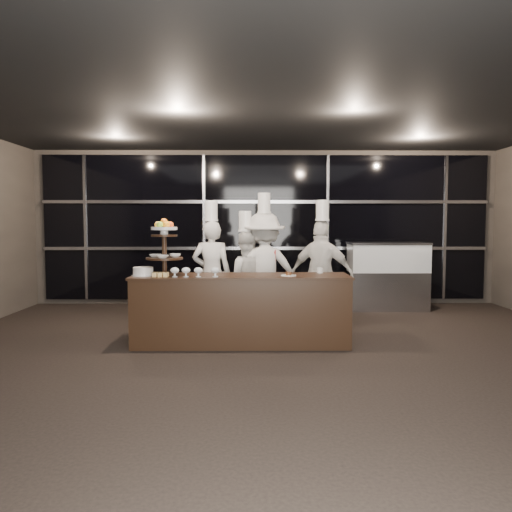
{
  "coord_description": "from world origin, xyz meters",
  "views": [
    {
      "loc": [
        -0.29,
        -4.79,
        1.63
      ],
      "look_at": [
        -0.22,
        2.01,
        1.15
      ],
      "focal_mm": 35.0,
      "sensor_mm": 36.0,
      "label": 1
    }
  ],
  "objects_px": {
    "chef_a": "(212,272)",
    "chef_b": "(245,278)",
    "display_case": "(388,272)",
    "display_stand": "(164,243)",
    "layer_cake": "(143,272)",
    "chef_c": "(264,270)",
    "chef_d": "(322,273)",
    "buffet_counter": "(241,309)"
  },
  "relations": [
    {
      "from": "chef_a",
      "to": "chef_b",
      "type": "relative_size",
      "value": 1.09
    },
    {
      "from": "display_case",
      "to": "chef_a",
      "type": "distance_m",
      "value": 3.47
    },
    {
      "from": "display_stand",
      "to": "layer_cake",
      "type": "relative_size",
      "value": 2.48
    },
    {
      "from": "display_stand",
      "to": "chef_c",
      "type": "xyz_separation_m",
      "value": [
        1.33,
        1.05,
        -0.45
      ]
    },
    {
      "from": "layer_cake",
      "to": "chef_d",
      "type": "bearing_deg",
      "value": 22.51
    },
    {
      "from": "layer_cake",
      "to": "chef_c",
      "type": "distance_m",
      "value": 1.94
    },
    {
      "from": "layer_cake",
      "to": "chef_a",
      "type": "relative_size",
      "value": 0.16
    },
    {
      "from": "chef_b",
      "to": "chef_c",
      "type": "bearing_deg",
      "value": -0.01
    },
    {
      "from": "display_case",
      "to": "chef_c",
      "type": "bearing_deg",
      "value": -146.44
    },
    {
      "from": "display_case",
      "to": "chef_d",
      "type": "distance_m",
      "value": 2.17
    },
    {
      "from": "buffet_counter",
      "to": "layer_cake",
      "type": "xyz_separation_m",
      "value": [
        -1.27,
        -0.05,
        0.51
      ]
    },
    {
      "from": "display_stand",
      "to": "display_case",
      "type": "bearing_deg",
      "value": 35.35
    },
    {
      "from": "chef_a",
      "to": "display_stand",
      "type": "bearing_deg",
      "value": -116.41
    },
    {
      "from": "chef_a",
      "to": "chef_c",
      "type": "height_order",
      "value": "chef_c"
    },
    {
      "from": "display_stand",
      "to": "display_case",
      "type": "relative_size",
      "value": 0.52
    },
    {
      "from": "layer_cake",
      "to": "chef_c",
      "type": "relative_size",
      "value": 0.15
    },
    {
      "from": "display_stand",
      "to": "layer_cake",
      "type": "height_order",
      "value": "display_stand"
    },
    {
      "from": "layer_cake",
      "to": "display_case",
      "type": "bearing_deg",
      "value": 33.95
    },
    {
      "from": "layer_cake",
      "to": "chef_d",
      "type": "relative_size",
      "value": 0.15
    },
    {
      "from": "buffet_counter",
      "to": "chef_c",
      "type": "bearing_deg",
      "value": 72.55
    },
    {
      "from": "layer_cake",
      "to": "display_case",
      "type": "relative_size",
      "value": 0.21
    },
    {
      "from": "layer_cake",
      "to": "display_case",
      "type": "xyz_separation_m",
      "value": [
        3.92,
        2.64,
        -0.29
      ]
    },
    {
      "from": "display_case",
      "to": "chef_c",
      "type": "xyz_separation_m",
      "value": [
        -2.32,
        -1.54,
        0.2
      ]
    },
    {
      "from": "layer_cake",
      "to": "chef_a",
      "type": "bearing_deg",
      "value": 54.41
    },
    {
      "from": "buffet_counter",
      "to": "display_stand",
      "type": "distance_m",
      "value": 1.33
    },
    {
      "from": "chef_b",
      "to": "display_case",
      "type": "bearing_deg",
      "value": 30.54
    },
    {
      "from": "chef_c",
      "to": "chef_d",
      "type": "xyz_separation_m",
      "value": [
        0.87,
        -0.08,
        -0.05
      ]
    },
    {
      "from": "display_stand",
      "to": "chef_d",
      "type": "distance_m",
      "value": 2.46
    },
    {
      "from": "display_case",
      "to": "chef_c",
      "type": "distance_m",
      "value": 2.79
    },
    {
      "from": "chef_a",
      "to": "chef_d",
      "type": "distance_m",
      "value": 1.67
    },
    {
      "from": "buffet_counter",
      "to": "chef_d",
      "type": "height_order",
      "value": "chef_d"
    },
    {
      "from": "buffet_counter",
      "to": "chef_b",
      "type": "height_order",
      "value": "chef_b"
    },
    {
      "from": "chef_a",
      "to": "chef_d",
      "type": "xyz_separation_m",
      "value": [
        1.67,
        -0.1,
        -0.01
      ]
    },
    {
      "from": "chef_a",
      "to": "chef_b",
      "type": "height_order",
      "value": "chef_a"
    },
    {
      "from": "chef_c",
      "to": "chef_a",
      "type": "bearing_deg",
      "value": 178.68
    },
    {
      "from": "display_case",
      "to": "chef_a",
      "type": "height_order",
      "value": "chef_a"
    },
    {
      "from": "buffet_counter",
      "to": "layer_cake",
      "type": "bearing_deg",
      "value": -177.75
    },
    {
      "from": "display_stand",
      "to": "display_case",
      "type": "xyz_separation_m",
      "value": [
        3.65,
        2.59,
        -0.65
      ]
    },
    {
      "from": "chef_a",
      "to": "display_case",
      "type": "bearing_deg",
      "value": 25.97
    },
    {
      "from": "display_stand",
      "to": "chef_b",
      "type": "bearing_deg",
      "value": 45.21
    },
    {
      "from": "chef_b",
      "to": "buffet_counter",
      "type": "bearing_deg",
      "value": -92.35
    },
    {
      "from": "display_stand",
      "to": "layer_cake",
      "type": "xyz_separation_m",
      "value": [
        -0.27,
        -0.05,
        -0.37
      ]
    }
  ]
}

